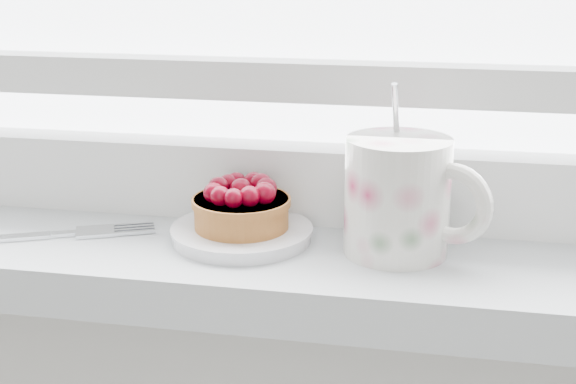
% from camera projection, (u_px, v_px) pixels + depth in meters
% --- Properties ---
extents(saucer, '(0.12, 0.12, 0.01)m').
position_uv_depth(saucer, '(242.00, 233.00, 0.70)').
color(saucer, silver).
rests_on(saucer, windowsill).
extents(raspberry_tart, '(0.09, 0.09, 0.05)m').
position_uv_depth(raspberry_tart, '(242.00, 205.00, 0.69)').
color(raspberry_tart, brown).
rests_on(raspberry_tart, saucer).
extents(floral_mug, '(0.13, 0.11, 0.14)m').
position_uv_depth(floral_mug, '(401.00, 195.00, 0.66)').
color(floral_mug, silver).
rests_on(floral_mug, windowsill).
extents(fork, '(0.21, 0.11, 0.00)m').
position_uv_depth(fork, '(29.00, 237.00, 0.70)').
color(fork, silver).
rests_on(fork, windowsill).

